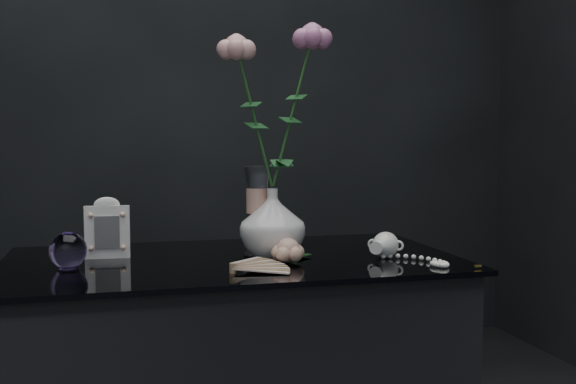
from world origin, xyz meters
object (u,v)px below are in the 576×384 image
object	(u,v)px
wine_glass	(257,211)
loose_rose	(288,251)
paperweight	(68,250)
picture_frame	(107,228)
pearl_jar	(386,244)
vase	(273,223)

from	to	relation	value
wine_glass	loose_rose	world-z (taller)	wine_glass
paperweight	picture_frame	bearing A→B (deg)	53.21
wine_glass	pearl_jar	distance (m)	0.32
vase	pearl_jar	bearing A→B (deg)	-15.31
vase	picture_frame	xyz separation A→B (m)	(-0.38, 0.08, -0.01)
vase	wine_glass	size ratio (longest dim) A/B	0.76
vase	paperweight	bearing A→B (deg)	-175.99
pearl_jar	loose_rose	bearing A→B (deg)	-140.98
picture_frame	pearl_jar	xyz separation A→B (m)	(0.64, -0.15, -0.04)
vase	pearl_jar	world-z (taller)	vase
paperweight	pearl_jar	world-z (taller)	paperweight
pearl_jar	picture_frame	bearing A→B (deg)	-158.17
picture_frame	paperweight	size ratio (longest dim) A/B	1.80
wine_glass	loose_rose	size ratio (longest dim) A/B	1.29
wine_glass	loose_rose	xyz separation A→B (m)	(0.04, -0.13, -0.08)
paperweight	loose_rose	size ratio (longest dim) A/B	0.48
paperweight	loose_rose	world-z (taller)	paperweight
loose_rose	pearl_jar	bearing A→B (deg)	-7.06
wine_glass	paperweight	xyz separation A→B (m)	(-0.43, -0.07, -0.07)
loose_rose	vase	bearing A→B (deg)	88.60
vase	loose_rose	distance (m)	0.10
wine_glass	pearl_jar	world-z (taller)	wine_glass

